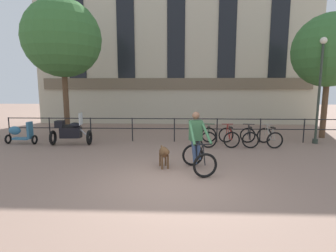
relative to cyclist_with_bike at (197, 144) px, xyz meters
The scene contains 14 objects.
ground_plane 1.61m from the cyclist_with_bike, 120.71° to the right, with size 60.00×60.00×0.00m, color #8E7060.
canal_railing 4.04m from the cyclist_with_bike, 100.35° to the left, with size 15.05×0.05×1.05m.
building_facade 10.61m from the cyclist_with_bike, 94.25° to the left, with size 18.00×0.72×9.74m.
cyclist_with_bike is the anchor object (origin of this frame).
dog 1.03m from the cyclist_with_bike, behind, with size 0.40×0.89×0.65m.
parked_motorcycle 5.93m from the cyclist_with_bike, 148.28° to the left, with size 1.66×0.74×1.35m.
parked_bicycle_near_lamp 3.42m from the cyclist_with_bike, 77.90° to the left, with size 0.79×1.18×0.86m.
parked_bicycle_mid_left 3.69m from the cyclist_with_bike, 65.05° to the left, with size 0.70×1.13×0.86m.
parked_bicycle_mid_right 4.10m from the cyclist_with_bike, 54.41° to the left, with size 0.82×1.20×0.86m.
parked_bicycle_far_end 4.64m from the cyclist_with_bike, 45.97° to the left, with size 0.74×1.15×0.86m.
parked_scooter 7.95m from the cyclist_with_bike, 156.20° to the left, with size 1.30×0.48×0.96m.
street_lamp 6.78m from the cyclist_with_bike, 35.64° to the left, with size 0.28×0.28×4.41m.
tree_canalside_left 8.74m from the cyclist_with_bike, 139.91° to the left, with size 3.59×3.59×6.44m.
tree_canalside_right 8.79m from the cyclist_with_bike, 39.19° to the left, with size 3.30×3.30×5.70m.
Camera 1 is at (0.18, -6.22, 2.43)m, focal length 28.00 mm.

